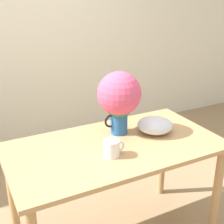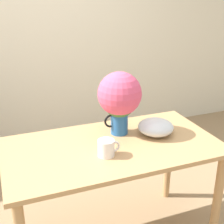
% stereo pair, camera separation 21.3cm
% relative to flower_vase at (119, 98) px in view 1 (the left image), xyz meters
% --- Properties ---
extents(wall_back, '(8.00, 0.05, 2.60)m').
position_rel_flower_vase_xyz_m(wall_back, '(-0.26, 1.71, 0.24)').
color(wall_back, '#EDE5CC').
rests_on(wall_back, ground_plane).
extents(table, '(1.41, 0.76, 0.80)m').
position_rel_flower_vase_xyz_m(table, '(-0.11, -0.15, -0.38)').
color(table, tan).
rests_on(table, ground_plane).
extents(flower_vase, '(0.30, 0.30, 0.44)m').
position_rel_flower_vase_xyz_m(flower_vase, '(0.00, 0.00, 0.00)').
color(flower_vase, '#235B9E').
rests_on(flower_vase, table).
extents(coffee_mug, '(0.14, 0.10, 0.11)m').
position_rel_flower_vase_xyz_m(coffee_mug, '(-0.19, -0.27, -0.21)').
color(coffee_mug, white).
rests_on(coffee_mug, table).
extents(white_bowl, '(0.25, 0.25, 0.11)m').
position_rel_flower_vase_xyz_m(white_bowl, '(0.23, -0.11, -0.21)').
color(white_bowl, silver).
rests_on(white_bowl, table).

